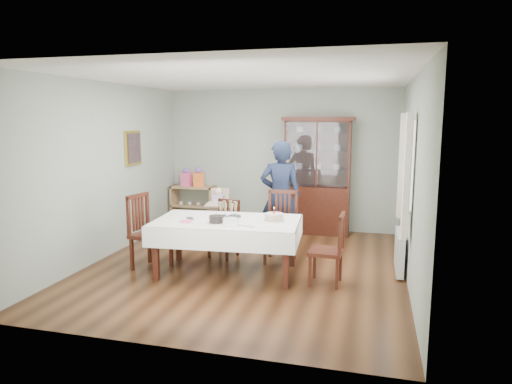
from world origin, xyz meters
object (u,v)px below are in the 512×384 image
(champagne_tray, at_px, (228,213))
(high_chair, at_px, (219,222))
(chair_end_left, at_px, (150,247))
(chair_end_right, at_px, (327,263))
(gift_bag_pink, at_px, (186,178))
(dining_table, at_px, (227,246))
(woman, at_px, (280,196))
(chair_far_left, at_px, (224,240))
(birthday_cake, at_px, (274,217))
(china_cabinet, at_px, (317,174))
(chair_far_right, at_px, (281,241))
(sideboard, at_px, (194,205))
(gift_bag_orange, at_px, (198,178))

(champagne_tray, bearing_deg, high_chair, 114.77)
(chair_end_left, height_order, chair_end_right, chair_end_left)
(high_chair, height_order, gift_bag_pink, gift_bag_pink)
(dining_table, height_order, woman, woman)
(chair_far_left, bearing_deg, gift_bag_pink, 140.37)
(chair_end_left, height_order, birthday_cake, chair_end_left)
(gift_bag_pink, bearing_deg, chair_end_left, -77.91)
(china_cabinet, xyz_separation_m, high_chair, (-1.54, -1.19, -0.74))
(dining_table, xyz_separation_m, birthday_cake, (0.65, 0.09, 0.43))
(chair_far_right, xyz_separation_m, high_chair, (-1.23, 0.69, 0.07))
(champagne_tray, xyz_separation_m, gift_bag_pink, (-1.69, 2.46, 0.13))
(sideboard, distance_m, gift_bag_pink, 0.58)
(chair_end_right, distance_m, woman, 1.73)
(chair_end_left, bearing_deg, china_cabinet, -27.29)
(high_chair, distance_m, birthday_cake, 1.87)
(chair_far_right, bearing_deg, chair_far_left, 177.55)
(chair_far_left, xyz_separation_m, high_chair, (-0.32, 0.68, 0.12))
(chair_end_left, distance_m, gift_bag_orange, 2.77)
(champagne_tray, bearing_deg, chair_far_right, 41.88)
(chair_far_left, bearing_deg, champagne_tray, -52.71)
(chair_far_right, distance_m, chair_end_right, 1.12)
(china_cabinet, height_order, champagne_tray, china_cabinet)
(woman, xyz_separation_m, high_chair, (-1.11, 0.15, -0.52))
(dining_table, distance_m, woman, 1.45)
(china_cabinet, relative_size, sideboard, 2.42)
(sideboard, relative_size, birthday_cake, 3.12)
(chair_far_left, bearing_deg, chair_end_left, -123.56)
(chair_end_right, height_order, woman, woman)
(chair_end_left, relative_size, birthday_cake, 3.72)
(chair_far_right, xyz_separation_m, gift_bag_pink, (-2.33, 1.88, 0.65))
(dining_table, distance_m, champagne_tray, 0.47)
(china_cabinet, xyz_separation_m, gift_bag_pink, (-2.64, 0.00, -0.16))
(china_cabinet, height_order, chair_end_left, china_cabinet)
(high_chair, xyz_separation_m, birthday_cake, (1.26, -1.32, 0.43))
(dining_table, height_order, gift_bag_pink, gift_bag_pink)
(gift_bag_orange, bearing_deg, chair_far_right, -42.33)
(sideboard, xyz_separation_m, high_chair, (0.96, -1.21, -0.02))
(gift_bag_pink, xyz_separation_m, gift_bag_orange, (0.26, 0.00, 0.01))
(champagne_tray, relative_size, gift_bag_orange, 0.95)
(sideboard, height_order, champagne_tray, champagne_tray)
(china_cabinet, relative_size, chair_end_left, 2.03)
(dining_table, relative_size, chair_far_left, 2.36)
(chair_far_left, xyz_separation_m, woman, (0.79, 0.54, 0.64))
(chair_far_right, height_order, high_chair, chair_far_right)
(china_cabinet, xyz_separation_m, chair_far_left, (-1.22, -1.87, -0.86))
(gift_bag_orange, bearing_deg, dining_table, -60.81)
(chair_end_left, xyz_separation_m, high_chair, (0.53, 1.49, 0.06))
(chair_far_left, xyz_separation_m, chair_far_right, (0.91, -0.01, 0.05))
(high_chair, distance_m, gift_bag_pink, 1.72)
(sideboard, bearing_deg, gift_bag_orange, -9.13)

